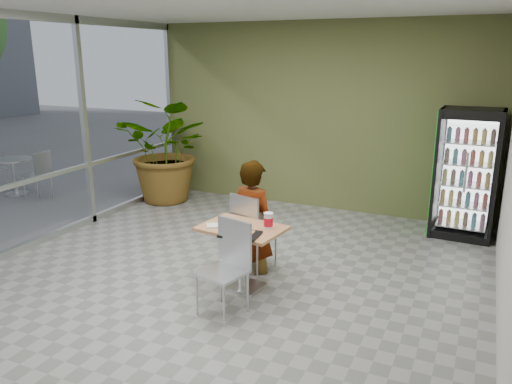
% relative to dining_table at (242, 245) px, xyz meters
% --- Properties ---
extents(ground, '(7.00, 7.00, 0.00)m').
position_rel_dining_table_xyz_m(ground, '(-0.28, -0.05, -0.53)').
color(ground, gray).
rests_on(ground, ground).
extents(room_envelope, '(6.00, 7.00, 3.20)m').
position_rel_dining_table_xyz_m(room_envelope, '(-0.28, -0.05, 1.07)').
color(room_envelope, beige).
rests_on(room_envelope, ground).
extents(storefront_frame, '(0.10, 7.00, 3.20)m').
position_rel_dining_table_xyz_m(storefront_frame, '(-3.28, -0.05, 1.07)').
color(storefront_frame, '#B4B7B9').
rests_on(storefront_frame, ground).
extents(dining_table, '(1.00, 0.76, 0.75)m').
position_rel_dining_table_xyz_m(dining_table, '(0.00, 0.00, 0.00)').
color(dining_table, tan).
rests_on(dining_table, ground).
extents(chair_far, '(0.54, 0.54, 1.00)m').
position_rel_dining_table_xyz_m(chair_far, '(-0.13, 0.48, 0.05)').
color(chair_far, '#B4B7B9').
rests_on(chair_far, ground).
extents(chair_near, '(0.53, 0.53, 0.99)m').
position_rel_dining_table_xyz_m(chair_near, '(0.11, -0.54, 0.05)').
color(chair_near, '#B4B7B9').
rests_on(chair_near, ground).
extents(seated_woman, '(0.71, 0.55, 1.72)m').
position_rel_dining_table_xyz_m(seated_woman, '(-0.11, 0.54, 0.02)').
color(seated_woman, black).
rests_on(seated_woman, ground).
extents(pizza_plate, '(0.31, 0.27, 0.03)m').
position_rel_dining_table_xyz_m(pizza_plate, '(-0.07, 0.02, 0.23)').
color(pizza_plate, silver).
rests_on(pizza_plate, dining_table).
extents(soda_cup, '(0.11, 0.11, 0.19)m').
position_rel_dining_table_xyz_m(soda_cup, '(0.30, 0.07, 0.31)').
color(soda_cup, silver).
rests_on(soda_cup, dining_table).
extents(napkin_stack, '(0.20, 0.20, 0.02)m').
position_rel_dining_table_xyz_m(napkin_stack, '(-0.31, -0.12, 0.22)').
color(napkin_stack, silver).
rests_on(napkin_stack, dining_table).
extents(cafeteria_tray, '(0.45, 0.35, 0.02)m').
position_rel_dining_table_xyz_m(cafeteria_tray, '(0.10, -0.25, 0.23)').
color(cafeteria_tray, black).
rests_on(cafeteria_tray, dining_table).
extents(beverage_fridge, '(0.90, 0.70, 1.90)m').
position_rel_dining_table_xyz_m(beverage_fridge, '(2.21, 2.95, 0.42)').
color(beverage_fridge, black).
rests_on(beverage_fridge, ground).
extents(potted_plant, '(1.80, 1.58, 1.92)m').
position_rel_dining_table_xyz_m(potted_plant, '(-2.81, 2.66, 0.42)').
color(potted_plant, '#2A6528').
rests_on(potted_plant, ground).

